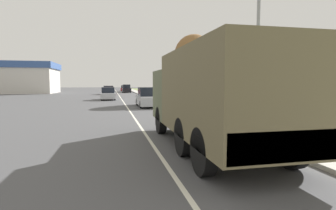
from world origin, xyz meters
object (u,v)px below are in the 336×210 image
car_second_ahead (108,94)px  pickup_truck (315,110)px  car_fourth_ahead (126,89)px  military_truck (213,95)px  car_nearest_ahead (148,98)px  car_third_ahead (109,91)px  lamp_post (254,23)px  car_farthest_ahead (124,89)px

car_second_ahead → pickup_truck: (9.06, -23.67, 0.22)m
car_second_ahead → car_fourth_ahead: bearing=81.4°
military_truck → car_second_ahead: (-3.47, 25.64, -1.02)m
car_fourth_ahead → pickup_truck: pickup_truck is taller
military_truck → car_second_ahead: size_ratio=1.94×
car_fourth_ahead → military_truck: bearing=-90.2°
military_truck → car_nearest_ahead: 15.38m
car_second_ahead → car_third_ahead: 15.57m
car_second_ahead → car_third_ahead: car_third_ahead is taller
car_nearest_ahead → car_second_ahead: 10.91m
lamp_post → military_truck: bearing=-139.4°
military_truck → car_second_ahead: military_truck is taller
car_nearest_ahead → pickup_truck: size_ratio=0.94×
car_third_ahead → car_fourth_ahead: 9.46m
lamp_post → car_third_ahead: bearing=99.2°
car_nearest_ahead → car_third_ahead: car_nearest_ahead is taller
car_fourth_ahead → pickup_truck: bearing=-83.6°
car_third_ahead → pickup_truck: (9.12, -39.24, 0.21)m
car_second_ahead → lamp_post: 24.41m
car_second_ahead → car_farthest_ahead: 33.78m
car_farthest_ahead → lamp_post: 57.04m
military_truck → car_third_ahead: size_ratio=1.97×
pickup_truck → military_truck: bearing=-160.5°
car_second_ahead → car_nearest_ahead: bearing=-70.7°
car_nearest_ahead → car_third_ahead: size_ratio=1.23×
car_nearest_ahead → pickup_truck: pickup_truck is taller
car_second_ahead → lamp_post: size_ratio=0.53×
car_second_ahead → car_fourth_ahead: car_fourth_ahead is taller
car_second_ahead → car_fourth_ahead: 24.54m
car_second_ahead → car_third_ahead: bearing=90.2°
car_second_ahead → car_farthest_ahead: (3.73, 33.57, -0.02)m
car_third_ahead → car_second_ahead: bearing=-89.8°
car_third_ahead → car_fourth_ahead: car_fourth_ahead is taller
car_farthest_ahead → pickup_truck: (5.33, -57.24, 0.24)m
pickup_truck → car_farthest_ahead: bearing=95.3°
car_second_ahead → pickup_truck: size_ratio=0.78×
car_nearest_ahead → lamp_post: lamp_post is taller
military_truck → pickup_truck: 5.98m
car_third_ahead → car_farthest_ahead: (3.79, 18.00, -0.03)m
car_third_ahead → lamp_post: lamp_post is taller
car_farthest_ahead → military_truck: bearing=-90.2°
car_nearest_ahead → car_farthest_ahead: bearing=89.8°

